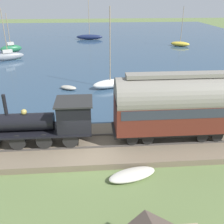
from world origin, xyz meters
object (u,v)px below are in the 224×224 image
object	(u,v)px
sailboat_yellow	(180,44)
sailboat_green	(11,48)
steam_locomotive	(54,120)
rowboat_off_pier	(68,88)
sailboat_navy	(90,37)
beached_dinghy	(132,175)
sailboat_gray	(8,56)
sailboat_white	(110,83)
passenger_coach	(175,104)
rowboat_near_shore	(182,89)

from	to	relation	value
sailboat_yellow	sailboat_green	size ratio (longest dim) A/B	1.13
steam_locomotive	rowboat_off_pier	size ratio (longest dim) A/B	3.20
sailboat_navy	rowboat_off_pier	world-z (taller)	sailboat_navy
sailboat_yellow	sailboat_green	bearing A→B (deg)	125.67
steam_locomotive	beached_dinghy	size ratio (longest dim) A/B	2.19
steam_locomotive	sailboat_yellow	bearing A→B (deg)	-29.18
sailboat_green	sailboat_gray	bearing A→B (deg)	165.38
beached_dinghy	sailboat_white	bearing A→B (deg)	0.42
sailboat_yellow	sailboat_gray	distance (m)	31.81
passenger_coach	sailboat_yellow	xyz separation A→B (m)	(35.87, -12.19, -2.46)
steam_locomotive	sailboat_yellow	xyz separation A→B (m)	(35.87, -20.03, -1.65)
rowboat_near_shore	sailboat_gray	bearing A→B (deg)	92.85
rowboat_near_shore	sailboat_white	bearing A→B (deg)	114.87
steam_locomotive	sailboat_green	xyz separation A→B (m)	(32.21, 11.42, -1.40)
beached_dinghy	steam_locomotive	bearing A→B (deg)	52.93
sailboat_white	sailboat_yellow	bearing A→B (deg)	-53.20
rowboat_off_pier	beached_dinghy	bearing A→B (deg)	-135.85
sailboat_white	rowboat_near_shore	bearing A→B (deg)	-123.89
sailboat_white	beached_dinghy	bearing A→B (deg)	160.34
sailboat_yellow	sailboat_white	xyz separation A→B (m)	(-23.80, 15.53, 0.04)
sailboat_white	rowboat_near_shore	distance (m)	7.69
sailboat_gray	rowboat_off_pier	world-z (taller)	sailboat_gray
sailboat_navy	rowboat_off_pier	bearing A→B (deg)	179.92
rowboat_off_pier	beached_dinghy	world-z (taller)	beached_dinghy
steam_locomotive	passenger_coach	xyz separation A→B (m)	(0.00, -7.84, 0.81)
passenger_coach	beached_dinghy	bearing A→B (deg)	137.20
passenger_coach	sailboat_white	distance (m)	12.75
sailboat_gray	rowboat_near_shore	xyz separation A→B (m)	(-16.08, -22.26, -0.42)
passenger_coach	sailboat_navy	size ratio (longest dim) A/B	0.94
sailboat_yellow	beached_dinghy	xyz separation A→B (m)	(-39.35, 15.42, -0.27)
rowboat_off_pier	sailboat_yellow	bearing A→B (deg)	-12.63
sailboat_yellow	beached_dinghy	distance (m)	42.26
rowboat_off_pier	steam_locomotive	bearing A→B (deg)	-152.52
sailboat_navy	steam_locomotive	bearing A→B (deg)	-179.00
sailboat_green	rowboat_near_shore	bearing A→B (deg)	-158.55
passenger_coach	sailboat_green	distance (m)	37.60
rowboat_near_shore	beached_dinghy	size ratio (longest dim) A/B	0.70
passenger_coach	rowboat_near_shore	bearing A→B (deg)	-21.93
sailboat_white	sailboat_green	size ratio (longest dim) A/B	1.30
sailboat_yellow	rowboat_near_shore	xyz separation A→B (m)	(-25.64, 8.07, -0.24)
steam_locomotive	passenger_coach	distance (m)	7.88
sailboat_yellow	sailboat_navy	world-z (taller)	sailboat_navy
rowboat_near_shore	steam_locomotive	bearing A→B (deg)	169.22
steam_locomotive	beached_dinghy	bearing A→B (deg)	-127.07
rowboat_off_pier	sailboat_navy	bearing A→B (deg)	23.34
sailboat_white	beached_dinghy	world-z (taller)	sailboat_white
steam_locomotive	sailboat_white	xyz separation A→B (m)	(12.06, -4.50, -1.62)
sailboat_green	steam_locomotive	bearing A→B (deg)	174.21
sailboat_green	sailboat_yellow	bearing A→B (deg)	-108.68
sailboat_white	rowboat_near_shore	size ratio (longest dim) A/B	3.97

